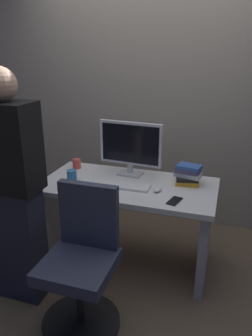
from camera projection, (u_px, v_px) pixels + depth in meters
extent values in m
plane|color=brown|center=(128.00, 260.00, 2.84)|extent=(9.00, 9.00, 0.00)
cube|color=#9E9384|center=(157.00, 74.00, 3.15)|extent=(6.40, 0.10, 3.00)
cube|color=white|center=(128.00, 186.00, 2.60)|extent=(1.39, 0.70, 0.04)
cube|color=#B2B2B7|center=(60.00, 214.00, 2.90)|extent=(0.06, 0.62, 0.68)
cube|color=#B2B2B7|center=(205.00, 238.00, 2.54)|extent=(0.06, 0.62, 0.68)
cylinder|color=black|center=(81.00, 322.00, 2.17)|extent=(0.52, 0.52, 0.03)
cylinder|color=black|center=(80.00, 296.00, 2.10)|extent=(0.05, 0.05, 0.39)
cube|color=#33384C|center=(78.00, 266.00, 2.02)|extent=(0.44, 0.44, 0.08)
cube|color=#33384C|center=(89.00, 215.00, 2.10)|extent=(0.40, 0.06, 0.44)
cube|color=#262838|center=(19.00, 243.00, 2.32)|extent=(0.34, 0.20, 0.85)
cube|color=black|center=(7.00, 147.00, 2.07)|extent=(0.40, 0.24, 0.58)
cube|color=silver|center=(130.00, 174.00, 2.77)|extent=(0.21, 0.16, 0.02)
cube|color=silver|center=(130.00, 168.00, 2.76)|extent=(0.04, 0.03, 0.08)
cube|color=silver|center=(130.00, 143.00, 2.68)|extent=(0.54, 0.08, 0.36)
cube|color=black|center=(130.00, 144.00, 2.67)|extent=(0.50, 0.05, 0.32)
cube|color=white|center=(122.00, 186.00, 2.53)|extent=(0.43, 0.13, 0.02)
ellipsoid|color=white|center=(157.00, 189.00, 2.45)|extent=(0.06, 0.10, 0.03)
cylinder|color=#3372B2|center=(72.00, 175.00, 2.64)|extent=(0.08, 0.08, 0.09)
cylinder|color=#D84C3F|center=(77.00, 164.00, 2.91)|extent=(0.07, 0.07, 0.09)
cube|color=gold|center=(187.00, 182.00, 2.58)|extent=(0.20, 0.17, 0.03)
cube|color=black|center=(187.00, 178.00, 2.57)|extent=(0.19, 0.17, 0.03)
cube|color=white|center=(188.00, 174.00, 2.57)|extent=(0.22, 0.16, 0.04)
cube|color=#594C72|center=(188.00, 170.00, 2.55)|extent=(0.20, 0.15, 0.04)
cube|color=#3359A5|center=(189.00, 167.00, 2.53)|extent=(0.20, 0.16, 0.03)
cube|color=black|center=(174.00, 201.00, 2.28)|extent=(0.10, 0.16, 0.01)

